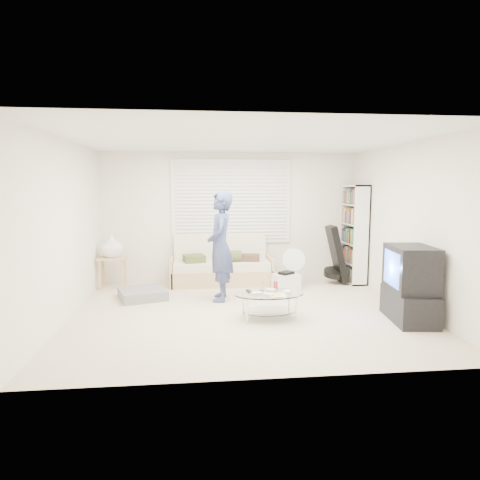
{
  "coord_description": "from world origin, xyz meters",
  "views": [
    {
      "loc": [
        -0.74,
        -6.12,
        1.84
      ],
      "look_at": [
        -0.04,
        0.3,
        1.03
      ],
      "focal_mm": 32.0,
      "sensor_mm": 36.0,
      "label": 1
    }
  ],
  "objects": [
    {
      "name": "bookshelf",
      "position": [
        2.32,
        1.76,
        0.94
      ],
      "size": [
        0.3,
        0.79,
        1.87
      ],
      "color": "white",
      "rests_on": "ground"
    },
    {
      "name": "grey_floor_pillow",
      "position": [
        -1.59,
        0.92,
        0.08
      ],
      "size": [
        0.9,
        0.9,
        0.16
      ],
      "primitive_type": "cube",
      "rotation": [
        0.0,
        0.0,
        0.32
      ],
      "color": "slate",
      "rests_on": "ground"
    },
    {
      "name": "guitar_case",
      "position": [
        1.95,
        1.64,
        0.49
      ],
      "size": [
        0.43,
        0.41,
        1.09
      ],
      "color": "black",
      "rests_on": "ground"
    },
    {
      "name": "storage_bin",
      "position": [
        0.91,
        1.31,
        0.14
      ],
      "size": [
        0.51,
        0.4,
        0.32
      ],
      "color": "white",
      "rests_on": "ground"
    },
    {
      "name": "futon_sofa",
      "position": [
        -0.23,
        1.87,
        0.31
      ],
      "size": [
        1.91,
        0.77,
        0.93
      ],
      "color": "tan",
      "rests_on": "ground"
    },
    {
      "name": "standing_person",
      "position": [
        -0.32,
        0.69,
        0.88
      ],
      "size": [
        0.47,
        0.67,
        1.77
      ],
      "primitive_type": "imported",
      "rotation": [
        0.0,
        0.0,
        -1.65
      ],
      "color": "navy",
      "rests_on": "ground"
    },
    {
      "name": "floor_fan",
      "position": [
        1.09,
        1.55,
        0.42
      ],
      "size": [
        0.43,
        0.29,
        0.71
      ],
      "color": "white",
      "rests_on": "ground"
    },
    {
      "name": "coffee_table",
      "position": [
        0.3,
        -0.38,
        0.3
      ],
      "size": [
        1.0,
        0.66,
        0.49
      ],
      "color": "silver",
      "rests_on": "ground"
    },
    {
      "name": "window_blinds",
      "position": [
        0.0,
        2.2,
        1.55
      ],
      "size": [
        2.32,
        0.08,
        1.62
      ],
      "color": "silver",
      "rests_on": "ground"
    },
    {
      "name": "ground",
      "position": [
        0.0,
        0.0,
        0.0
      ],
      "size": [
        5.0,
        5.0,
        0.0
      ],
      "primitive_type": "plane",
      "color": "#BEAD93",
      "rests_on": "ground"
    },
    {
      "name": "side_table",
      "position": [
        -2.22,
        1.75,
        0.73
      ],
      "size": [
        0.5,
        0.4,
        0.99
      ],
      "color": "tan",
      "rests_on": "ground"
    },
    {
      "name": "room_shell",
      "position": [
        0.0,
        0.48,
        1.63
      ],
      "size": [
        5.02,
        4.52,
        2.51
      ],
      "color": "white",
      "rests_on": "ground"
    },
    {
      "name": "tv_unit",
      "position": [
        2.2,
        -0.68,
        0.5
      ],
      "size": [
        0.62,
        1.01,
        1.04
      ],
      "color": "black",
      "rests_on": "ground"
    }
  ]
}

